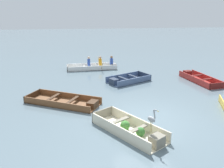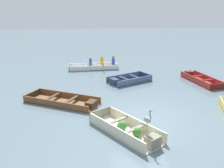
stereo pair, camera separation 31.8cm
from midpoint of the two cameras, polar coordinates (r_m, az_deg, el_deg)
ground_plane at (r=10.09m, az=8.49°, el=-7.72°), size 80.00×80.00×0.00m
dinghy_cream_foreground at (r=8.80m, az=4.67°, el=-10.43°), size 2.46×2.99×0.40m
skiff_wooden_brown_near_moored at (r=11.57m, az=-10.00°, el=-3.90°), size 3.56×2.68×0.31m
skiff_slate_blue_mid_moored at (r=14.54m, az=4.21°, el=0.90°), size 2.75×2.20×0.35m
skiff_red_far_moored at (r=15.54m, az=20.04°, el=0.94°), size 1.50×3.06×0.34m
rowboat_white_with_crew at (r=17.58m, az=-2.96°, el=4.11°), size 3.50×2.26×0.90m
heron_on_dinghy at (r=7.98m, az=9.28°, el=-7.93°), size 0.27×0.44×0.84m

